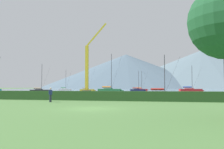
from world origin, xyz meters
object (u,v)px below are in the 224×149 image
(sailboat_slip_3, at_px, (191,90))
(sailboat_slip_6, at_px, (65,89))
(sailboat_slip_5, at_px, (110,90))
(sailboat_slip_10, at_px, (163,94))
(sailboat_slip_2, at_px, (40,91))
(person_seated_viewer, at_px, (51,94))
(sailboat_slip_11, at_px, (141,90))
(dock_crane, at_px, (88,71))
(sailboat_slip_1, at_px, (87,90))
(sailboat_slip_4, at_px, (138,90))

(sailboat_slip_3, relative_size, sailboat_slip_6, 0.87)
(sailboat_slip_5, height_order, sailboat_slip_10, sailboat_slip_5)
(sailboat_slip_2, height_order, sailboat_slip_6, sailboat_slip_6)
(sailboat_slip_2, distance_m, person_seated_viewer, 48.82)
(sailboat_slip_3, relative_size, sailboat_slip_10, 1.24)
(sailboat_slip_6, bearing_deg, sailboat_slip_5, -60.31)
(sailboat_slip_11, bearing_deg, sailboat_slip_2, -126.59)
(sailboat_slip_6, height_order, dock_crane, dock_crane)
(sailboat_slip_2, relative_size, person_seated_viewer, 5.48)
(sailboat_slip_3, bearing_deg, dock_crane, -158.55)
(sailboat_slip_1, height_order, sailboat_slip_2, sailboat_slip_1)
(sailboat_slip_1, relative_size, sailboat_slip_4, 1.20)
(sailboat_slip_1, bearing_deg, sailboat_slip_3, -22.30)
(sailboat_slip_5, height_order, person_seated_viewer, sailboat_slip_5)
(sailboat_slip_10, distance_m, person_seated_viewer, 19.91)
(sailboat_slip_5, xyz_separation_m, sailboat_slip_10, (17.08, -33.64, -0.19))
(sailboat_slip_6, distance_m, sailboat_slip_10, 81.59)
(sailboat_slip_3, xyz_separation_m, person_seated_viewer, (-21.45, -57.41, 0.29))
(person_seated_viewer, bearing_deg, dock_crane, 116.83)
(sailboat_slip_3, xyz_separation_m, dock_crane, (-30.05, -18.89, 5.63))
(dock_crane, bearing_deg, sailboat_slip_5, 69.01)
(sailboat_slip_1, xyz_separation_m, dock_crane, (9.12, -26.42, 5.76))
(dock_crane, bearing_deg, sailboat_slip_2, 169.13)
(sailboat_slip_1, distance_m, sailboat_slip_6, 24.12)
(sailboat_slip_1, distance_m, sailboat_slip_11, 26.33)
(sailboat_slip_4, relative_size, sailboat_slip_6, 0.78)
(sailboat_slip_1, height_order, dock_crane, dock_crane)
(sailboat_slip_11, distance_m, person_seated_viewer, 82.21)
(sailboat_slip_3, xyz_separation_m, sailboat_slip_4, (-18.97, 9.64, -0.13))
(sailboat_slip_4, xyz_separation_m, sailboat_slip_10, (10.05, -51.59, -0.02))
(sailboat_slip_5, bearing_deg, sailboat_slip_2, -161.05)
(sailboat_slip_2, height_order, sailboat_slip_3, sailboat_slip_2)
(sailboat_slip_11, bearing_deg, sailboat_slip_10, -83.54)
(sailboat_slip_5, height_order, sailboat_slip_11, sailboat_slip_5)
(person_seated_viewer, bearing_deg, sailboat_slip_11, 102.73)
(dock_crane, bearing_deg, sailboat_slip_1, 109.04)
(sailboat_slip_2, xyz_separation_m, sailboat_slip_4, (27.82, 25.31, -0.01))
(sailboat_slip_11, xyz_separation_m, person_seated_viewer, (-2.19, -82.18, 0.40))
(sailboat_slip_2, relative_size, sailboat_slip_3, 1.00)
(dock_crane, bearing_deg, sailboat_slip_4, 68.77)
(sailboat_slip_6, distance_m, person_seated_viewer, 88.95)
(sailboat_slip_3, distance_m, person_seated_viewer, 61.29)
(sailboat_slip_4, xyz_separation_m, sailboat_slip_5, (-7.02, -17.95, 0.17))
(sailboat_slip_1, height_order, sailboat_slip_11, sailboat_slip_1)
(sailboat_slip_2, height_order, sailboat_slip_4, sailboat_slip_2)
(sailboat_slip_11, distance_m, dock_crane, 45.34)
(sailboat_slip_5, xyz_separation_m, person_seated_viewer, (4.54, -49.09, 0.25))
(sailboat_slip_10, bearing_deg, sailboat_slip_1, 105.85)
(sailboat_slip_6, bearing_deg, sailboat_slip_1, -57.54)
(sailboat_slip_11, height_order, dock_crane, dock_crane)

